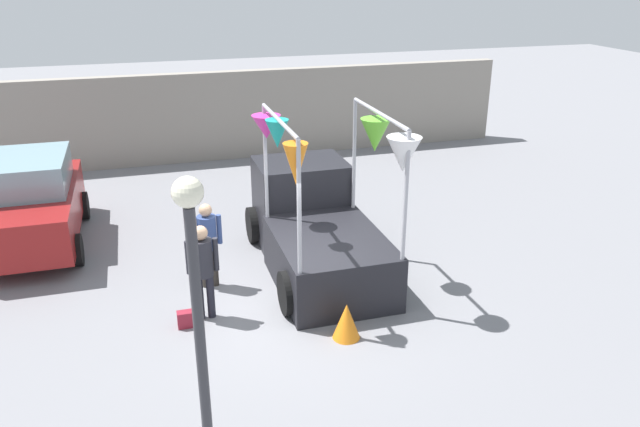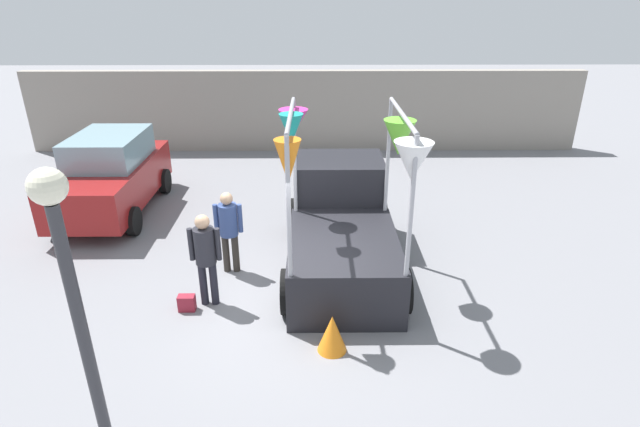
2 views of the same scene
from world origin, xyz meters
name	(u,v)px [view 1 (image 1 of 2)]	position (x,y,z in m)	size (l,w,h in m)	color
ground_plane	(291,302)	(0.00, 0.00, 0.00)	(60.00, 60.00, 0.00)	slate
vendor_truck	(314,222)	(0.83, 1.39, 0.87)	(2.50, 4.17, 3.19)	black
parked_car	(33,202)	(-4.49, 3.88, 0.94)	(1.88, 4.00, 1.88)	maroon
person_customer	(203,263)	(-1.48, -0.08, 1.00)	(0.53, 0.34, 1.66)	black
person_vendor	(207,238)	(-1.27, 1.01, 0.97)	(0.53, 0.34, 1.61)	#2D2823
handbag	(186,319)	(-1.83, -0.28, 0.14)	(0.28, 0.16, 0.28)	maroon
street_lamp	(196,290)	(-1.84, -3.50, 2.39)	(0.32, 0.32, 3.62)	#333338
brick_boundary_wall	(216,116)	(0.00, 9.01, 1.30)	(18.00, 0.36, 2.60)	gray
folded_kite_bundle_tangerine	(346,321)	(0.57, -1.32, 0.30)	(0.44, 0.44, 0.60)	orange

